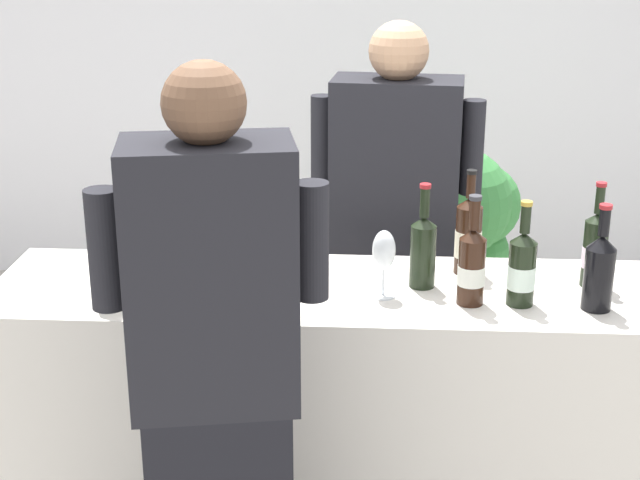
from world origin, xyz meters
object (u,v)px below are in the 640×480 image
object	(u,v)px
wine_bottle_1	(231,259)
wine_bottle_3	(522,268)
potted_shrub	(462,238)
wine_bottle_8	(472,265)
wine_glass	(384,253)
ice_bucket	(153,227)
wine_bottle_2	(423,249)
wine_bottle_6	(221,234)
person_guest	(217,424)
wine_bottle_9	(277,245)
wine_bottle_0	(599,270)
wine_bottle_10	(158,262)
wine_bottle_4	(595,249)
wine_bottle_7	(468,236)
wine_bottle_5	(108,266)
person_server	(393,261)

from	to	relation	value
wine_bottle_1	wine_bottle_3	distance (m)	0.84
potted_shrub	wine_bottle_8	bearing A→B (deg)	-94.49
wine_glass	ice_bucket	world-z (taller)	ice_bucket
wine_bottle_1	wine_bottle_2	world-z (taller)	wine_bottle_2
wine_bottle_6	person_guest	xyz separation A→B (m)	(0.10, -0.73, -0.24)
wine_bottle_9	potted_shrub	bearing A→B (deg)	61.15
wine_bottle_0	wine_bottle_3	bearing A→B (deg)	174.22
wine_bottle_2	wine_bottle_8	world-z (taller)	wine_bottle_8
wine_bottle_2	wine_bottle_6	distance (m)	0.63
wine_bottle_0	wine_bottle_9	size ratio (longest dim) A/B	0.95
wine_bottle_1	wine_bottle_10	bearing A→B (deg)	-160.54
wine_bottle_3	wine_bottle_9	world-z (taller)	wine_bottle_9
wine_bottle_4	potted_shrub	distance (m)	1.29
wine_bottle_4	wine_bottle_8	distance (m)	0.41
wine_bottle_0	wine_bottle_7	distance (m)	0.43
wine_bottle_9	person_guest	xyz separation A→B (m)	(-0.09, -0.63, -0.25)
wine_bottle_5	wine_bottle_0	bearing A→B (deg)	1.64
person_server	wine_bottle_4	bearing A→B (deg)	-44.67
wine_bottle_1	wine_bottle_7	size ratio (longest dim) A/B	0.90
wine_bottle_2	ice_bucket	world-z (taller)	wine_bottle_2
wine_bottle_2	wine_bottle_5	size ratio (longest dim) A/B	1.04
wine_bottle_1	wine_bottle_5	bearing A→B (deg)	-168.08
wine_bottle_8	potted_shrub	distance (m)	1.42
wine_bottle_6	wine_glass	distance (m)	0.54
wine_bottle_1	wine_bottle_2	bearing A→B (deg)	10.94
wine_bottle_5	wine_bottle_6	distance (m)	0.40
potted_shrub	ice_bucket	bearing A→B (deg)	-134.46
wine_bottle_0	wine_bottle_5	bearing A→B (deg)	-178.36
wine_bottle_8	wine_bottle_7	bearing A→B (deg)	87.16
wine_bottle_6	wine_bottle_8	bearing A→B (deg)	-17.08
wine_bottle_0	wine_bottle_10	size ratio (longest dim) A/B	0.86
wine_bottle_4	wine_bottle_7	xyz separation A→B (m)	(-0.37, 0.09, 0.00)
ice_bucket	wine_bottle_3	bearing A→B (deg)	-12.64
wine_bottle_0	wine_bottle_6	size ratio (longest dim) A/B	1.00
wine_glass	person_guest	world-z (taller)	person_guest
wine_bottle_4	wine_bottle_5	xyz separation A→B (m)	(-1.42, -0.22, -0.00)
ice_bucket	wine_glass	bearing A→B (deg)	-16.39
wine_bottle_9	ice_bucket	bearing A→B (deg)	162.83
wine_bottle_2	person_server	distance (m)	0.68
wine_glass	ice_bucket	distance (m)	0.76
wine_bottle_1	person_server	xyz separation A→B (m)	(0.49, 0.72, -0.27)
wine_bottle_7	wine_bottle_6	bearing A→B (deg)	-179.05
wine_bottle_3	person_server	bearing A→B (deg)	115.33
wine_glass	person_guest	xyz separation A→B (m)	(-0.41, -0.54, -0.26)
wine_bottle_0	wine_bottle_6	xyz separation A→B (m)	(-1.11, 0.25, -0.00)
wine_bottle_0	wine_bottle_3	size ratio (longest dim) A/B	1.00
wine_bottle_2	person_guest	world-z (taller)	person_guest
wine_bottle_1	wine_bottle_3	world-z (taller)	wine_bottle_3
wine_bottle_0	wine_bottle_1	world-z (taller)	wine_bottle_0
ice_bucket	person_guest	distance (m)	0.86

